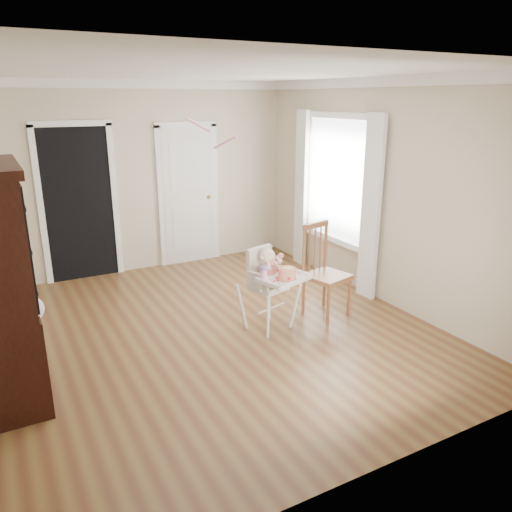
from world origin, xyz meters
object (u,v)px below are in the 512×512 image
china_cabinet (2,286)px  dining_chair (325,273)px  high_chair (269,280)px  cake (287,273)px  sippy_cup (264,273)px

china_cabinet → dining_chair: china_cabinet is taller
high_chair → cake: size_ratio=3.66×
high_chair → china_cabinet: size_ratio=0.47×
high_chair → sippy_cup: (-0.16, -0.16, 0.15)m
dining_chair → sippy_cup: bearing=178.1°
china_cabinet → high_chair: bearing=1.5°
high_chair → sippy_cup: 0.28m
high_chair → sippy_cup: size_ratio=4.92×
cake → dining_chair: size_ratio=0.23×
sippy_cup → china_cabinet: bearing=177.7°
sippy_cup → dining_chair: 0.97m
cake → dining_chair: (0.69, 0.27, -0.20)m
dining_chair → cake: bearing=-172.5°
cake → high_chair: bearing=108.8°
cake → china_cabinet: 2.66m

